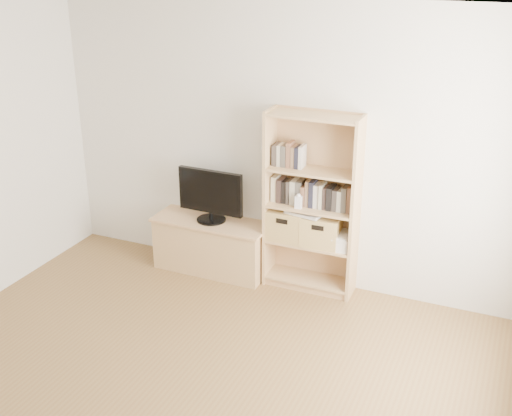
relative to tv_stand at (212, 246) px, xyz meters
The scene contains 12 objects.
back_wall 1.24m from the tv_stand, 17.93° to the left, with size 4.50×0.02×2.60m, color silver.
ceiling 3.34m from the tv_stand, 74.44° to the right, with size 4.50×5.00×0.01m, color white.
tv_stand is the anchor object (origin of this frame).
bookshelf 1.15m from the tv_stand, ahead, with size 0.84×0.30×1.68m, color tan.
television 0.53m from the tv_stand, ahead, with size 0.65×0.05×0.51m, color black.
books_row_mid 1.20m from the tv_stand, ahead, with size 0.87×0.17×0.23m, color #BCB496.
books_row_upper 1.29m from the tv_stand, ahead, with size 0.36×0.13×0.19m, color #BCB496.
baby_monitor 1.09m from the tv_stand, ahead, with size 0.06×0.04×0.11m, color white.
basket_left 0.84m from the tv_stand, ahead, with size 0.35×0.29×0.29m, color tan.
basket_right 1.15m from the tv_stand, ahead, with size 0.34×0.28×0.28m, color tan.
laptop 1.07m from the tv_stand, ahead, with size 0.33×0.23×0.03m, color silver.
magazine_stack 1.31m from the tv_stand, ahead, with size 0.17×0.24×0.11m, color beige.
Camera 1 is at (2.02, -2.71, 3.01)m, focal length 45.00 mm.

